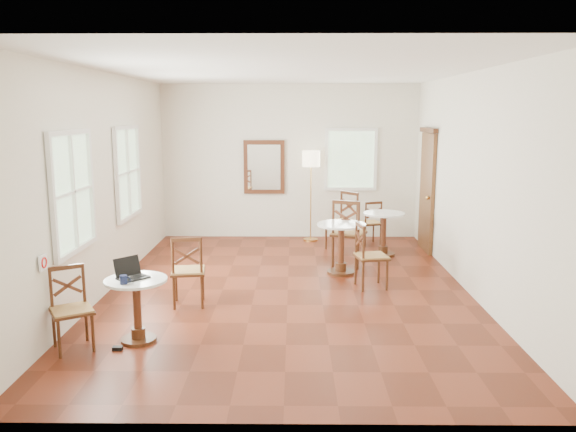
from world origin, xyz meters
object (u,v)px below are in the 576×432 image
at_px(cafe_table_near, 137,303).
at_px(cafe_table_back, 384,229).
at_px(chair_back_b, 343,221).
at_px(laptop, 131,273).
at_px(mouse, 138,276).
at_px(floor_lamp, 311,165).
at_px(chair_back_a, 370,223).
at_px(cafe_table_mid, 341,243).
at_px(chair_mid_a, 348,233).
at_px(navy_mug, 124,280).
at_px(chair_near_b, 71,309).
at_px(water_glass, 131,280).
at_px(chair_mid_b, 370,256).
at_px(power_adapter, 118,348).
at_px(chair_near_a, 188,271).

relative_size(cafe_table_near, cafe_table_back, 0.93).
bearing_deg(chair_back_b, cafe_table_back, 14.18).
distance_m(laptop, mouse, 0.09).
relative_size(cafe_table_near, floor_lamp, 0.40).
bearing_deg(chair_back_a, floor_lamp, -33.68).
relative_size(cafe_table_mid, chair_back_b, 0.75).
relative_size(cafe_table_near, chair_mid_a, 0.64).
distance_m(cafe_table_back, floor_lamp, 1.97).
bearing_deg(cafe_table_mid, cafe_table_back, 54.29).
relative_size(chair_back_b, laptop, 2.67).
height_order(mouse, navy_mug, navy_mug).
bearing_deg(cafe_table_mid, chair_near_b, -136.69).
bearing_deg(chair_back_a, chair_mid_a, 52.39).
distance_m(navy_mug, water_glass, 0.08).
bearing_deg(cafe_table_near, navy_mug, -111.68).
distance_m(chair_mid_b, mouse, 3.36).
relative_size(cafe_table_near, chair_mid_b, 0.76).
bearing_deg(laptop, floor_lamp, 19.79).
distance_m(cafe_table_mid, power_adapter, 3.92).
height_order(cafe_table_mid, cafe_table_back, cafe_table_mid).
height_order(cafe_table_mid, chair_mid_b, chair_mid_b).
bearing_deg(chair_back_a, mouse, 38.50).
bearing_deg(laptop, chair_back_a, 8.00).
bearing_deg(chair_mid_a, navy_mug, 71.52).
bearing_deg(chair_back_a, chair_mid_b, 64.78).
height_order(chair_near_a, power_adapter, chair_near_a).
xyz_separation_m(cafe_table_near, water_glass, (0.00, -0.17, 0.31)).
bearing_deg(cafe_table_back, cafe_table_near, -130.29).
relative_size(chair_near_b, chair_back_b, 0.84).
relative_size(chair_back_b, floor_lamp, 0.60).
bearing_deg(water_glass, cafe_table_near, 91.60).
bearing_deg(chair_near_a, chair_mid_a, -146.07).
height_order(cafe_table_back, chair_back_a, chair_back_a).
relative_size(cafe_table_mid, power_adapter, 7.69).
xyz_separation_m(cafe_table_near, chair_back_b, (2.58, 4.27, 0.08)).
height_order(chair_mid_a, floor_lamp, floor_lamp).
bearing_deg(chair_back_b, chair_mid_a, -42.77).
relative_size(chair_mid_a, mouse, 13.07).
bearing_deg(cafe_table_back, power_adapter, -129.87).
relative_size(cafe_table_mid, chair_near_a, 0.85).
bearing_deg(chair_mid_a, laptop, 69.62).
height_order(chair_mid_b, water_glass, chair_mid_b).
distance_m(cafe_table_mid, water_glass, 3.74).
bearing_deg(power_adapter, chair_back_b, 58.84).
bearing_deg(chair_mid_a, chair_back_b, -70.30).
xyz_separation_m(chair_mid_a, chair_back_a, (0.56, 1.52, -0.13)).
bearing_deg(laptop, chair_back_b, 10.64).
bearing_deg(chair_near_a, cafe_table_mid, -151.68).
bearing_deg(laptop, chair_near_b, 155.90).
bearing_deg(cafe_table_mid, chair_mid_a, 71.92).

